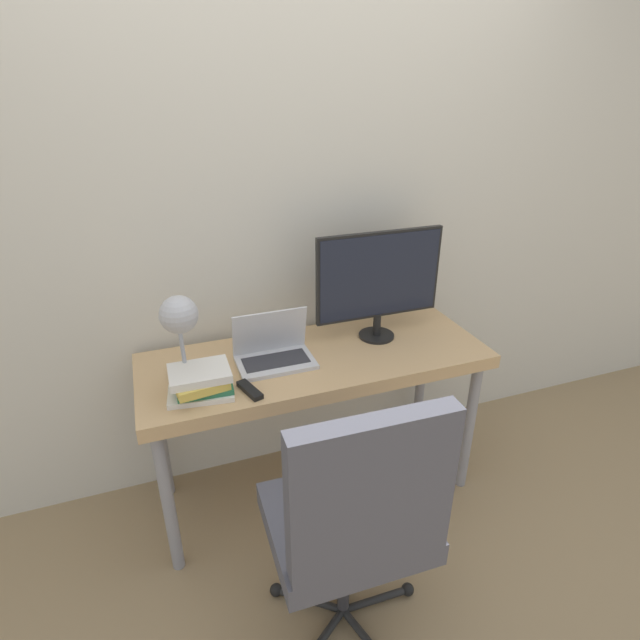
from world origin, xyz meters
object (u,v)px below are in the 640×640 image
object	(u,v)px
monitor	(379,279)
desk_lamp	(179,321)
laptop	(274,352)
book_stack	(201,382)
office_chair	(356,517)

from	to	relation	value
monitor	desk_lamp	distance (m)	0.89
laptop	book_stack	world-z (taller)	laptop
laptop	desk_lamp	world-z (taller)	desk_lamp
laptop	desk_lamp	size ratio (longest dim) A/B	0.81
monitor	book_stack	xyz separation A→B (m)	(-0.83, -0.21, -0.23)
monitor	book_stack	distance (m)	0.89
desk_lamp	book_stack	bearing A→B (deg)	-50.26
monitor	laptop	bearing A→B (deg)	-173.34
desk_lamp	book_stack	distance (m)	0.25
laptop	office_chair	size ratio (longest dim) A/B	0.30
laptop	desk_lamp	xyz separation A→B (m)	(-0.37, -0.10, 0.25)
laptop	monitor	xyz separation A→B (m)	(0.51, 0.06, 0.24)
desk_lamp	laptop	bearing A→B (deg)	14.51
desk_lamp	office_chair	world-z (taller)	desk_lamp
office_chair	book_stack	xyz separation A→B (m)	(-0.38, 0.60, 0.22)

